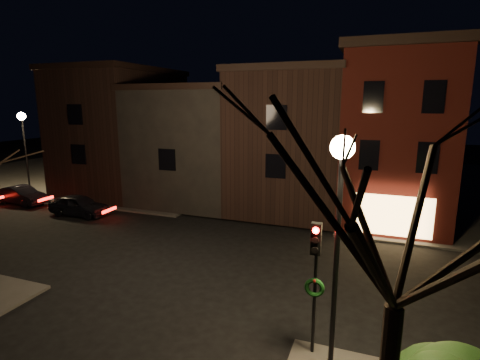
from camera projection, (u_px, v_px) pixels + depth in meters
name	position (u px, v px, depth m)	size (l,w,h in m)	color
ground	(214.00, 258.00, 18.00)	(120.00, 120.00, 0.00)	black
sidewalk_far_left	(127.00, 167.00, 43.14)	(30.00, 30.00, 0.12)	#2D2B28
corner_building	(396.00, 135.00, 22.87)	(6.50, 8.50, 10.50)	#49110D
row_building_a	(295.00, 139.00, 26.13)	(7.30, 10.30, 9.40)	black
row_building_b	(201.00, 142.00, 28.70)	(7.80, 10.30, 8.40)	black
row_building_c	(122.00, 130.00, 31.01)	(7.30, 10.30, 9.90)	black
street_lamp_near	(340.00, 192.00, 9.32)	(0.60, 0.60, 6.48)	black
street_lamp_far	(23.00, 131.00, 29.08)	(0.60, 0.60, 6.48)	black
traffic_signal	(315.00, 269.00, 10.46)	(0.58, 0.38, 4.05)	black
bare_tree_right	(407.00, 176.00, 6.39)	(6.40, 6.40, 8.50)	black
parked_car_a	(79.00, 205.00, 24.71)	(1.64, 4.08, 1.39)	black
parked_car_b	(22.00, 195.00, 27.45)	(1.40, 4.03, 1.33)	black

